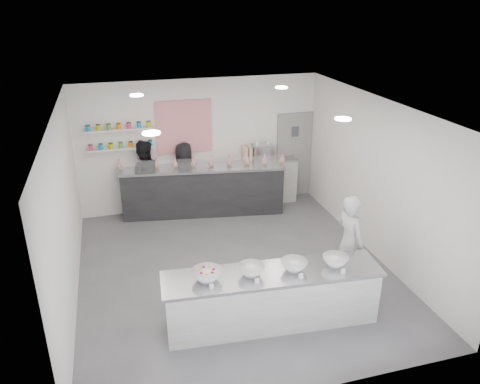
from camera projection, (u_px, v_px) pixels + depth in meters
name	position (u px, v px, depth m)	size (l,w,h in m)	color
floor	(235.00, 270.00, 8.59)	(6.00, 6.00, 0.00)	#515156
ceiling	(234.00, 109.00, 7.41)	(6.00, 6.00, 0.00)	white
back_wall	(200.00, 145.00, 10.66)	(5.50, 5.50, 0.00)	white
left_wall	(65.00, 214.00, 7.32)	(6.00, 6.00, 0.00)	white
right_wall	(377.00, 179.00, 8.69)	(6.00, 6.00, 0.00)	white
back_door	(294.00, 155.00, 11.38)	(0.88, 0.04, 2.10)	gray
pattern_panel	(184.00, 127.00, 10.37)	(1.25, 0.03, 1.20)	red
jar_shelf_lower	(121.00, 148.00, 10.09)	(1.45, 0.22, 0.04)	silver
jar_shelf_upper	(119.00, 129.00, 9.93)	(1.45, 0.22, 0.04)	silver
preserve_jars	(120.00, 136.00, 9.97)	(1.45, 0.10, 0.56)	#FC245E
downlight_0	(151.00, 133.00, 6.19)	(0.24, 0.24, 0.02)	white
downlight_1	(343.00, 119.00, 6.89)	(0.24, 0.24, 0.02)	white
downlight_2	(137.00, 95.00, 8.49)	(0.24, 0.24, 0.02)	white
downlight_3	(281.00, 87.00, 9.19)	(0.24, 0.24, 0.02)	white
prep_counter	(272.00, 298.00, 7.06)	(3.28, 0.74, 0.89)	#A4A5A0
back_bar	(203.00, 190.00, 10.62)	(3.64, 0.67, 1.13)	black
sneeze_guard	(203.00, 165.00, 10.05)	(3.59, 0.02, 0.31)	white
espresso_ledge	(267.00, 181.00, 11.23)	(1.43, 0.45, 1.06)	#A4A5A0
espresso_machine	(263.00, 153.00, 10.92)	(0.50, 0.34, 0.38)	#93969E
cup_stacks	(248.00, 154.00, 10.83)	(0.27, 0.24, 0.37)	#D1AA95
prep_bowls	(273.00, 268.00, 6.86)	(2.34, 0.49, 0.16)	white
label_cards	(288.00, 290.00, 6.43)	(2.01, 0.04, 0.07)	white
cookie_bags	(202.00, 161.00, 10.35)	(3.73, 0.13, 0.25)	#E0667E
woman_prep	(349.00, 242.00, 7.83)	(0.62, 0.40, 1.69)	#BCB9B5
staff_left	(144.00, 179.00, 10.40)	(0.85, 0.67, 1.76)	black
staff_right	(185.00, 177.00, 10.66)	(0.80, 0.52, 1.63)	black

